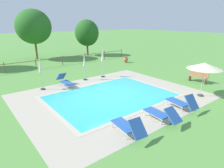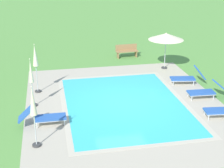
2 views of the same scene
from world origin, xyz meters
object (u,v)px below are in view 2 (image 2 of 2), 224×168
Objects in this scene: sun_lounger_north_near_steps at (188,77)px; sun_lounger_north_far at (43,117)px; sun_lounger_north_mid at (207,91)px; patio_umbrella_closed_row_centre at (33,107)px; patio_umbrella_closed_row_mid_west at (31,77)px; wooden_bench_lawn_side at (127,51)px; patio_umbrella_open_foreground at (166,37)px; patio_umbrella_closed_row_west at (35,59)px.

sun_lounger_north_near_steps is 8.37m from sun_lounger_north_far.
patio_umbrella_closed_row_centre is at bearing 109.77° from sun_lounger_north_mid.
patio_umbrella_closed_row_mid_west is 9.21m from wooden_bench_lawn_side.
sun_lounger_north_far is 0.81× the size of patio_umbrella_closed_row_centre.
sun_lounger_north_far is 0.87× the size of patio_umbrella_open_foreground.
patio_umbrella_open_foreground is 0.94× the size of patio_umbrella_closed_row_centre.
sun_lounger_north_mid is at bearing -175.31° from sun_lounger_north_near_steps.
sun_lounger_north_far is at bearing -167.45° from patio_umbrella_closed_row_mid_west.
patio_umbrella_closed_row_west is at bearing -0.18° from patio_umbrella_closed_row_centre.
sun_lounger_north_mid is at bearing -80.65° from sun_lounger_north_far.
wooden_bench_lawn_side is (2.78, 1.73, -1.53)m from patio_umbrella_open_foreground.
sun_lounger_north_far reaches higher than sun_lounger_north_mid.
sun_lounger_north_mid is 8.58m from patio_umbrella_closed_row_west.
patio_umbrella_closed_row_mid_west is at bearing 12.55° from sun_lounger_north_far.
patio_umbrella_open_foreground is at bearing -62.51° from patio_umbrella_closed_row_mid_west.
sun_lounger_north_near_steps is 9.45m from patio_umbrella_closed_row_centre.
wooden_bench_lawn_side is (10.45, -5.92, -1.14)m from patio_umbrella_closed_row_centre.
patio_umbrella_open_foreground is at bearing 6.92° from sun_lounger_north_near_steps.
sun_lounger_north_near_steps reaches higher than sun_lounger_north_mid.
patio_umbrella_closed_row_west reaches higher than sun_lounger_north_near_steps.
patio_umbrella_closed_row_centre is (-7.67, 7.65, -0.39)m from patio_umbrella_open_foreground.
patio_umbrella_closed_row_mid_west is (0.68, 8.31, 1.07)m from sun_lounger_north_mid.
sun_lounger_north_mid is at bearing -174.01° from patio_umbrella_open_foreground.
patio_umbrella_open_foreground reaches higher than wooden_bench_lawn_side.
sun_lounger_north_near_steps is 0.96× the size of sun_lounger_north_mid.
wooden_bench_lawn_side is at bearing -41.63° from patio_umbrella_closed_row_mid_west.
patio_umbrella_closed_row_west is 1.72m from patio_umbrella_closed_row_mid_west.
patio_umbrella_closed_row_mid_west is (-4.06, 7.81, -0.55)m from patio_umbrella_open_foreground.
patio_umbrella_closed_row_west is (0.39, 7.97, 1.35)m from sun_lounger_north_near_steps.
wooden_bench_lawn_side is at bearing -32.62° from sun_lounger_north_far.
patio_umbrella_closed_row_centre is at bearing 121.58° from sun_lounger_north_near_steps.
sun_lounger_north_far is 0.84× the size of patio_umbrella_closed_row_mid_west.
sun_lounger_north_near_steps is at bearing -173.08° from patio_umbrella_open_foreground.
sun_lounger_north_far is at bearing 129.33° from patio_umbrella_open_foreground.
patio_umbrella_closed_row_centre is 12.07m from wooden_bench_lawn_side.
sun_lounger_north_mid is 1.03× the size of sun_lounger_north_far.
sun_lounger_north_far is at bearing -9.61° from patio_umbrella_closed_row_centre.
sun_lounger_north_mid is 0.87× the size of patio_umbrella_closed_row_mid_west.
patio_umbrella_closed_row_centre is (-1.63, 0.28, 1.22)m from sun_lounger_north_far.
wooden_bench_lawn_side is (5.16, -5.90, -1.28)m from patio_umbrella_closed_row_west.
patio_umbrella_closed_row_west is at bearing 87.22° from sun_lounger_north_near_steps.
patio_umbrella_closed_row_mid_west is (-1.69, 0.18, -0.30)m from patio_umbrella_closed_row_west.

